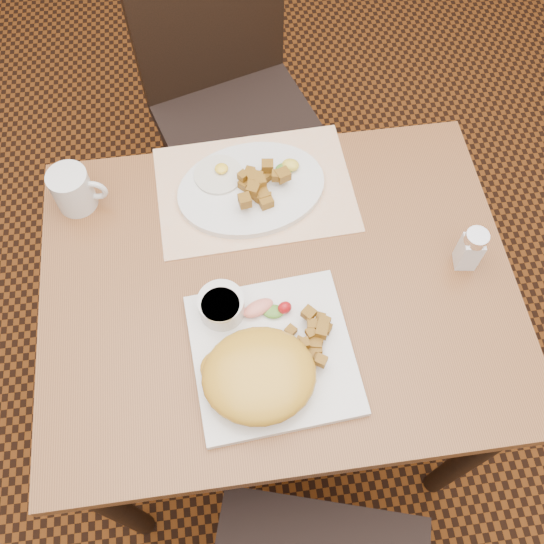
{
  "coord_description": "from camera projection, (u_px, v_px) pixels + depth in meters",
  "views": [
    {
      "loc": [
        -0.08,
        -0.51,
        1.77
      ],
      "look_at": [
        -0.01,
        -0.01,
        0.82
      ],
      "focal_mm": 40.0,
      "sensor_mm": 36.0,
      "label": 1
    }
  ],
  "objects": [
    {
      "name": "fried_egg",
      "position": [
        219.0,
        174.0,
        1.24
      ],
      "size": [
        0.1,
        0.1,
        0.02
      ],
      "color": "white",
      "rests_on": "plate_oval"
    },
    {
      "name": "placemat",
      "position": [
        255.0,
        189.0,
        1.25
      ],
      "size": [
        0.41,
        0.29,
        0.0
      ],
      "primitive_type": "cube",
      "rotation": [
        0.0,
        0.0,
        0.04
      ],
      "color": "white",
      "rests_on": "table"
    },
    {
      "name": "ground",
      "position": [
        276.0,
        398.0,
        1.81
      ],
      "size": [
        8.0,
        8.0,
        0.0
      ],
      "primitive_type": "plane",
      "color": "black",
      "rests_on": "ground"
    },
    {
      "name": "home_fries_sq",
      "position": [
        314.0,
        337.0,
        1.07
      ],
      "size": [
        0.09,
        0.12,
        0.04
      ],
      "color": "#946217",
      "rests_on": "plate_square"
    },
    {
      "name": "coffee_mug",
      "position": [
        74.0,
        190.0,
        1.2
      ],
      "size": [
        0.11,
        0.08,
        0.09
      ],
      "color": "silver",
      "rests_on": "table"
    },
    {
      "name": "chair_far",
      "position": [
        229.0,
        90.0,
        1.67
      ],
      "size": [
        0.53,
        0.53,
        0.97
      ],
      "rotation": [
        0.0,
        0.0,
        3.43
      ],
      "color": "black",
      "rests_on": "ground"
    },
    {
      "name": "salt_shaker",
      "position": [
        471.0,
        249.0,
        1.13
      ],
      "size": [
        0.05,
        0.05,
        0.1
      ],
      "color": "white",
      "rests_on": "table"
    },
    {
      "name": "hollandaise_mound",
      "position": [
        258.0,
        375.0,
        1.01
      ],
      "size": [
        0.2,
        0.17,
        0.07
      ],
      "color": "gold",
      "rests_on": "plate_square"
    },
    {
      "name": "garnish_sq",
      "position": [
        268.0,
        309.0,
        1.1
      ],
      "size": [
        0.1,
        0.05,
        0.03
      ],
      "color": "#387223",
      "rests_on": "plate_square"
    },
    {
      "name": "table",
      "position": [
        278.0,
        309.0,
        1.25
      ],
      "size": [
        0.9,
        0.7,
        0.75
      ],
      "color": "brown",
      "rests_on": "ground"
    },
    {
      "name": "plate_oval",
      "position": [
        251.0,
        189.0,
        1.24
      ],
      "size": [
        0.33,
        0.27,
        0.02
      ],
      "primitive_type": null,
      "rotation": [
        0.0,
        0.0,
        0.15
      ],
      "color": "silver",
      "rests_on": "placemat"
    },
    {
      "name": "home_fries_ov",
      "position": [
        260.0,
        185.0,
        1.21
      ],
      "size": [
        0.11,
        0.11,
        0.04
      ],
      "color": "#946217",
      "rests_on": "plate_oval"
    },
    {
      "name": "garnish_ov",
      "position": [
        288.0,
        166.0,
        1.25
      ],
      "size": [
        0.05,
        0.04,
        0.02
      ],
      "color": "#387223",
      "rests_on": "plate_oval"
    },
    {
      "name": "ramekin",
      "position": [
        221.0,
        305.0,
        1.08
      ],
      "size": [
        0.08,
        0.08,
        0.05
      ],
      "color": "silver",
      "rests_on": "plate_square"
    },
    {
      "name": "plate_square",
      "position": [
        273.0,
        354.0,
        1.07
      ],
      "size": [
        0.3,
        0.3,
        0.02
      ],
      "primitive_type": "cube",
      "rotation": [
        0.0,
        0.0,
        0.07
      ],
      "color": "silver",
      "rests_on": "table"
    }
  ]
}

